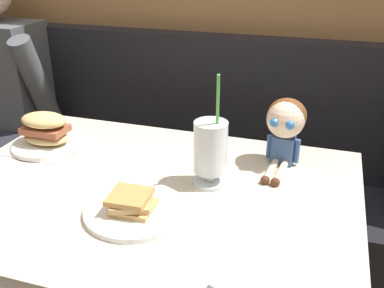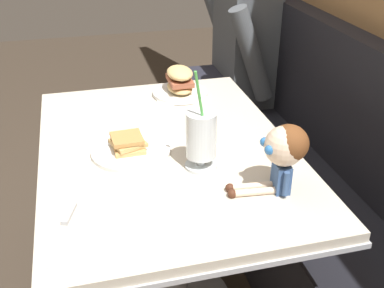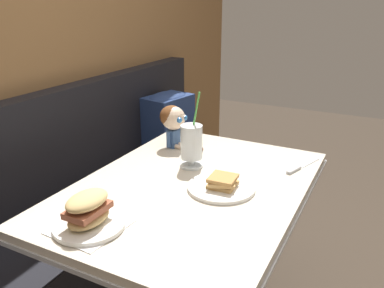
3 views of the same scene
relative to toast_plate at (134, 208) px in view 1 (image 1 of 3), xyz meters
The scene contains 6 objects.
booth_bench 0.86m from the toast_plate, 91.03° to the left, with size 2.60×0.48×1.00m.
diner_table 0.24m from the toast_plate, 96.45° to the left, with size 1.11×0.81×0.74m.
toast_plate is the anchor object (origin of this frame).
milkshake_glass 0.25m from the toast_plate, 55.04° to the left, with size 0.10×0.10×0.32m.
sandwich_plate 0.50m from the toast_plate, 148.35° to the left, with size 0.22×0.22×0.12m.
seated_doll 0.50m from the toast_plate, 50.76° to the left, with size 0.12×0.22×0.20m.
Camera 1 is at (0.42, -0.75, 1.35)m, focal length 41.12 mm.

